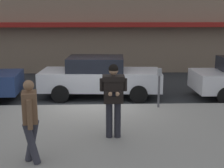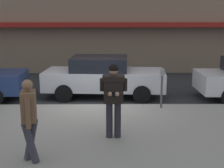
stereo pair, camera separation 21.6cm
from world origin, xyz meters
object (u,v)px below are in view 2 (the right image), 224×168
(man_texting_on_phone, at_px, (114,93))
(pedestrian_dark_coat, at_px, (29,116))
(parked_sedan_mid, at_px, (103,76))
(parking_meter, at_px, (162,82))

(man_texting_on_phone, relative_size, pedestrian_dark_coat, 1.06)
(parked_sedan_mid, xyz_separation_m, pedestrian_dark_coat, (-1.36, -5.77, 0.32))
(man_texting_on_phone, bearing_deg, parking_meter, 58.02)
(parked_sedan_mid, relative_size, parking_meter, 3.62)
(parked_sedan_mid, xyz_separation_m, parking_meter, (1.90, -1.99, 0.18))
(parked_sedan_mid, distance_m, pedestrian_dark_coat, 5.94)
(pedestrian_dark_coat, bearing_deg, parking_meter, 49.21)
(parked_sedan_mid, height_order, pedestrian_dark_coat, pedestrian_dark_coat)
(man_texting_on_phone, height_order, parking_meter, man_texting_on_phone)
(parked_sedan_mid, bearing_deg, man_texting_on_phone, -85.84)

